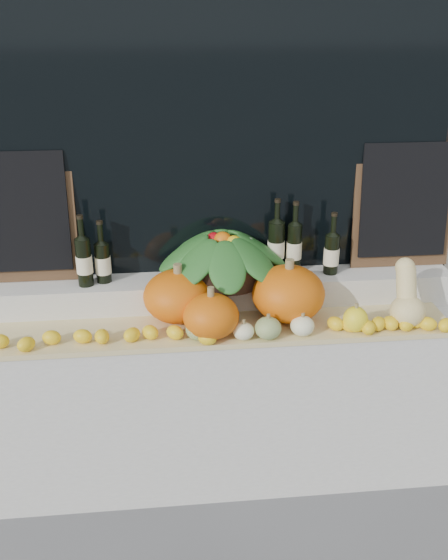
# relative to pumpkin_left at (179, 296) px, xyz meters

# --- Properties ---
(storefront_facade) EXTENTS (7.00, 0.94, 4.50)m
(storefront_facade) POSITION_rel_pumpkin_left_xyz_m (0.21, 0.74, 1.22)
(storefront_facade) COLOR beige
(storefront_facade) RESTS_ON ground
(display_sill) EXTENTS (2.30, 0.55, 0.88)m
(display_sill) POSITION_rel_pumpkin_left_xyz_m (0.21, 0.02, -0.58)
(display_sill) COLOR silver
(display_sill) RESTS_ON ground
(rear_tier) EXTENTS (2.30, 0.25, 0.16)m
(rear_tier) POSITION_rel_pumpkin_left_xyz_m (0.21, 0.17, -0.06)
(rear_tier) COLOR silver
(rear_tier) RESTS_ON display_sill
(straw_bedding) EXTENTS (2.10, 0.32, 0.02)m
(straw_bedding) POSITION_rel_pumpkin_left_xyz_m (0.21, -0.10, -0.13)
(straw_bedding) COLOR tan
(straw_bedding) RESTS_ON display_sill
(pumpkin_left) EXTENTS (0.33, 0.33, 0.24)m
(pumpkin_left) POSITION_rel_pumpkin_left_xyz_m (0.00, 0.00, 0.00)
(pumpkin_left) COLOR orange
(pumpkin_left) RESTS_ON straw_bedding
(pumpkin_right) EXTENTS (0.40, 0.40, 0.26)m
(pumpkin_right) POSITION_rel_pumpkin_left_xyz_m (0.51, -0.05, 0.01)
(pumpkin_right) COLOR orange
(pumpkin_right) RESTS_ON straw_bedding
(pumpkin_center) EXTENTS (0.30, 0.30, 0.20)m
(pumpkin_center) POSITION_rel_pumpkin_left_xyz_m (0.14, -0.18, -0.02)
(pumpkin_center) COLOR orange
(pumpkin_center) RESTS_ON straw_bedding
(butternut_squash) EXTENTS (0.16, 0.22, 0.30)m
(butternut_squash) POSITION_rel_pumpkin_left_xyz_m (1.04, -0.15, 0.00)
(butternut_squash) COLOR #F1D88D
(butternut_squash) RESTS_ON straw_bedding
(decorative_gourds) EXTENTS (0.82, 0.14, 0.14)m
(decorative_gourds) POSITION_rel_pumpkin_left_xyz_m (0.38, -0.20, -0.07)
(decorative_gourds) COLOR #386B20
(decorative_gourds) RESTS_ON straw_bedding
(lemon_heap) EXTENTS (2.20, 0.16, 0.06)m
(lemon_heap) POSITION_rel_pumpkin_left_xyz_m (0.21, -0.21, -0.09)
(lemon_heap) COLOR yellow
(lemon_heap) RESTS_ON straw_bedding
(produce_bowl) EXTENTS (0.67, 0.67, 0.24)m
(produce_bowl) POSITION_rel_pumpkin_left_xyz_m (0.22, 0.16, 0.13)
(produce_bowl) COLOR black
(produce_bowl) RESTS_ON rear_tier
(wine_bottle_far_left) EXTENTS (0.08, 0.08, 0.35)m
(wine_bottle_far_left) POSITION_rel_pumpkin_left_xyz_m (-0.43, 0.14, 0.14)
(wine_bottle_far_left) COLOR black
(wine_bottle_far_left) RESTS_ON rear_tier
(wine_bottle_near_left) EXTENTS (0.08, 0.08, 0.31)m
(wine_bottle_near_left) POSITION_rel_pumpkin_left_xyz_m (-0.35, 0.17, 0.12)
(wine_bottle_near_left) COLOR black
(wine_bottle_near_left) RESTS_ON rear_tier
(wine_bottle_tall) EXTENTS (0.08, 0.08, 0.37)m
(wine_bottle_tall) POSITION_rel_pumpkin_left_xyz_m (0.49, 0.20, 0.15)
(wine_bottle_tall) COLOR black
(wine_bottle_tall) RESTS_ON rear_tier
(wine_bottle_near_right) EXTENTS (0.08, 0.08, 0.36)m
(wine_bottle_near_right) POSITION_rel_pumpkin_left_xyz_m (0.58, 0.20, 0.14)
(wine_bottle_near_right) COLOR black
(wine_bottle_near_right) RESTS_ON rear_tier
(wine_bottle_far_right) EXTENTS (0.08, 0.08, 0.31)m
(wine_bottle_far_right) POSITION_rel_pumpkin_left_xyz_m (0.76, 0.16, 0.12)
(wine_bottle_far_right) COLOR black
(wine_bottle_far_right) RESTS_ON rear_tier
(chalkboard_left) EXTENTS (0.50, 0.10, 0.62)m
(chalkboard_left) POSITION_rel_pumpkin_left_xyz_m (-0.71, 0.24, 0.34)
(chalkboard_left) COLOR #4C331E
(chalkboard_left) RESTS_ON rear_tier
(chalkboard_right) EXTENTS (0.50, 0.10, 0.62)m
(chalkboard_right) POSITION_rel_pumpkin_left_xyz_m (1.13, 0.24, 0.34)
(chalkboard_right) COLOR #4C331E
(chalkboard_right) RESTS_ON rear_tier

